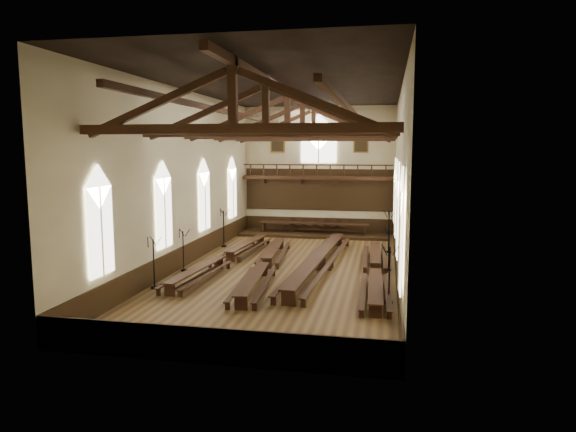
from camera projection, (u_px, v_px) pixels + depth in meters
name	position (u px, v px, depth m)	size (l,w,h in m)	color
ground	(287.00, 269.00, 28.69)	(26.00, 26.00, 0.00)	brown
room_walls	(287.00, 153.00, 27.84)	(26.00, 26.00, 26.00)	beige
wainscot_band	(287.00, 259.00, 28.61)	(12.00, 26.00, 1.20)	#34210F
side_windows	(287.00, 203.00, 28.20)	(11.85, 19.80, 4.50)	white
end_window	(319.00, 142.00, 40.30)	(2.80, 0.12, 3.80)	white
minstrels_gallery	(318.00, 184.00, 40.50)	(11.80, 1.24, 3.70)	#391F12
portraits	(319.00, 143.00, 40.31)	(7.75, 0.09, 1.45)	brown
roof_trusses	(287.00, 120.00, 27.61)	(11.70, 25.70, 2.80)	#391F12
refectory_row_a	(225.00, 257.00, 29.63)	(1.85, 13.79, 0.67)	#391F12
refectory_row_b	(264.00, 263.00, 27.89)	(1.94, 13.92, 0.69)	#391F12
refectory_row_c	(319.00, 259.00, 28.71)	(2.01, 14.91, 0.80)	#391F12
refectory_row_d	(375.00, 269.00, 26.70)	(1.49, 13.60, 0.66)	#391F12
dais	(313.00, 234.00, 39.80)	(11.40, 3.06, 0.20)	#34210F
high_table	(314.00, 224.00, 39.70)	(8.54, 1.17, 0.80)	#391F12
high_chairs	(315.00, 224.00, 40.52)	(5.02, 0.53, 1.06)	#391F12
candelabrum_left_near	(154.00, 273.00, 24.65)	(0.69, 0.78, 2.55)	black
candelabrum_left_mid	(183.00, 258.00, 28.21)	(0.66, 0.72, 2.35)	black
candelabrum_left_far	(224.00, 235.00, 35.13)	(0.75, 0.81, 2.66)	black
candelabrum_right_near	(389.00, 285.00, 22.30)	(0.80, 0.75, 2.64)	black
candelabrum_right_mid	(389.00, 257.00, 28.33)	(0.69, 0.73, 2.41)	black
candelabrum_right_far	(389.00, 239.00, 33.22)	(0.86, 0.81, 2.84)	black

